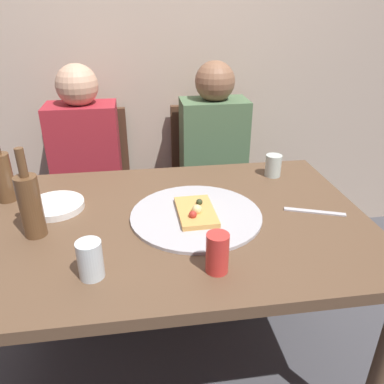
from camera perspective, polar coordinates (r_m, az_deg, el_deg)
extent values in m
plane|color=#424247|center=(1.85, -2.69, -24.05)|extent=(8.00, 8.00, 0.00)
cube|color=#BCA893|center=(2.28, -6.54, 23.06)|extent=(6.00, 0.10, 2.60)
cube|color=brown|center=(1.38, -3.31, -4.73)|extent=(1.42, 0.94, 0.04)
cylinder|color=brown|center=(1.52, 26.46, -22.55)|extent=(0.06, 0.06, 0.70)
cylinder|color=brown|center=(2.00, -23.37, -8.75)|extent=(0.06, 0.06, 0.70)
cylinder|color=brown|center=(2.06, 14.31, -6.13)|extent=(0.06, 0.06, 0.70)
cylinder|color=#ADADB2|center=(1.38, 0.61, -3.48)|extent=(0.47, 0.47, 0.01)
cube|color=tan|center=(1.37, 0.59, -2.95)|extent=(0.14, 0.22, 0.02)
sphere|color=#EAD184|center=(1.34, 0.75, -2.63)|extent=(0.04, 0.04, 0.04)
sphere|color=#2D381E|center=(1.40, 1.11, -1.51)|extent=(0.02, 0.02, 0.02)
sphere|color=#B22D23|center=(1.31, 0.12, -3.42)|extent=(0.03, 0.03, 0.03)
cylinder|color=brown|center=(1.33, -23.01, -2.03)|extent=(0.07, 0.07, 0.21)
cylinder|color=brown|center=(1.27, -24.21, 4.04)|extent=(0.03, 0.03, 0.09)
cylinder|color=brown|center=(1.62, -26.44, 1.93)|extent=(0.07, 0.07, 0.19)
cylinder|color=silver|center=(1.10, -15.01, -9.77)|extent=(0.07, 0.07, 0.11)
cylinder|color=#B7C6BC|center=(1.72, 12.08, 3.91)|extent=(0.07, 0.07, 0.10)
cylinder|color=red|center=(1.09, 3.82, -9.10)|extent=(0.07, 0.07, 0.12)
cylinder|color=white|center=(1.51, -19.77, -1.95)|extent=(0.21, 0.21, 0.03)
cube|color=#B7B7BC|center=(1.47, 17.90, -2.84)|extent=(0.21, 0.10, 0.01)
cube|color=#472D1E|center=(2.22, -14.87, -0.73)|extent=(0.44, 0.44, 0.05)
cube|color=#472D1E|center=(2.31, -15.08, 6.49)|extent=(0.44, 0.04, 0.45)
cylinder|color=#472D1E|center=(2.16, -9.53, -8.33)|extent=(0.04, 0.04, 0.42)
cylinder|color=#472D1E|center=(2.21, -19.54, -8.79)|extent=(0.04, 0.04, 0.42)
cylinder|color=#472D1E|center=(2.48, -9.50, -3.34)|extent=(0.04, 0.04, 0.42)
cylinder|color=#472D1E|center=(2.52, -18.16, -3.85)|extent=(0.04, 0.04, 0.42)
cube|color=#472D1E|center=(2.24, 3.14, 0.44)|extent=(0.44, 0.44, 0.05)
cube|color=#472D1E|center=(2.33, 2.31, 7.56)|extent=(0.44, 0.04, 0.45)
cylinder|color=#472D1E|center=(2.24, 8.75, -6.86)|extent=(0.04, 0.04, 0.42)
cylinder|color=#472D1E|center=(2.17, -1.02, -7.74)|extent=(0.04, 0.04, 0.42)
cylinder|color=#472D1E|center=(2.55, 6.37, -2.23)|extent=(0.04, 0.04, 0.42)
cylinder|color=#472D1E|center=(2.49, -2.15, -2.86)|extent=(0.04, 0.04, 0.42)
cube|color=maroon|center=(2.13, -15.63, 5.74)|extent=(0.36, 0.22, 0.52)
sphere|color=tan|center=(2.04, -16.87, 15.07)|extent=(0.21, 0.21, 0.21)
cylinder|color=#3F0E12|center=(2.05, -13.10, -2.87)|extent=(0.12, 0.40, 0.12)
cylinder|color=#3F0E12|center=(2.07, -17.50, -3.13)|extent=(0.12, 0.40, 0.12)
cylinder|color=#3F0E12|center=(2.00, -12.78, -11.29)|extent=(0.11, 0.11, 0.45)
cylinder|color=#3F0E12|center=(2.03, -17.37, -11.46)|extent=(0.11, 0.11, 0.45)
cube|color=#4C6B47|center=(2.15, 3.20, 6.90)|extent=(0.36, 0.22, 0.52)
sphere|color=brown|center=(2.06, 3.46, 16.22)|extent=(0.21, 0.21, 0.21)
cylinder|color=black|center=(2.10, 6.23, -1.57)|extent=(0.12, 0.40, 0.12)
cylinder|color=black|center=(2.06, 1.92, -1.88)|extent=(0.12, 0.40, 0.12)
cylinder|color=black|center=(2.05, 7.29, -9.73)|extent=(0.11, 0.11, 0.45)
cylinder|color=black|center=(2.02, 2.83, -10.19)|extent=(0.11, 0.11, 0.45)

